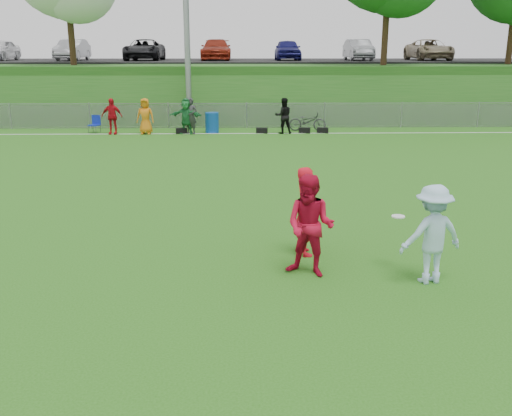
{
  "coord_description": "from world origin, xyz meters",
  "views": [
    {
      "loc": [
        -0.27,
        -9.39,
        4.04
      ],
      "look_at": [
        -0.02,
        0.5,
        1.23
      ],
      "focal_mm": 40.0,
      "sensor_mm": 36.0,
      "label": 1
    }
  ],
  "objects_px": {
    "player_blue": "(432,234)",
    "bicycle": "(307,121)",
    "frisbee": "(398,216)",
    "player_red_left": "(306,211)",
    "recycling_bin": "(212,123)",
    "player_red_center": "(310,226)"
  },
  "relations": [
    {
      "from": "player_red_left",
      "to": "recycling_bin",
      "type": "height_order",
      "value": "player_red_left"
    },
    {
      "from": "player_red_left",
      "to": "bicycle",
      "type": "height_order",
      "value": "player_red_left"
    },
    {
      "from": "recycling_bin",
      "to": "player_red_left",
      "type": "bearing_deg",
      "value": -80.95
    },
    {
      "from": "player_red_left",
      "to": "frisbee",
      "type": "distance_m",
      "value": 1.82
    },
    {
      "from": "player_red_center",
      "to": "bicycle",
      "type": "xyz_separation_m",
      "value": [
        2.04,
        18.48,
        -0.46
      ]
    },
    {
      "from": "player_blue",
      "to": "bicycle",
      "type": "distance_m",
      "value": 18.86
    },
    {
      "from": "frisbee",
      "to": "recycling_bin",
      "type": "xyz_separation_m",
      "value": [
        -4.32,
        17.74,
        -0.53
      ]
    },
    {
      "from": "player_red_left",
      "to": "player_red_center",
      "type": "height_order",
      "value": "player_red_center"
    },
    {
      "from": "player_red_center",
      "to": "recycling_bin",
      "type": "height_order",
      "value": "player_red_center"
    },
    {
      "from": "player_red_center",
      "to": "recycling_bin",
      "type": "relative_size",
      "value": 1.93
    },
    {
      "from": "player_red_center",
      "to": "player_blue",
      "type": "relative_size",
      "value": 1.06
    },
    {
      "from": "frisbee",
      "to": "bicycle",
      "type": "xyz_separation_m",
      "value": [
        0.38,
        18.18,
        -0.54
      ]
    },
    {
      "from": "player_red_left",
      "to": "player_red_center",
      "type": "distance_m",
      "value": 1.11
    },
    {
      "from": "player_red_center",
      "to": "player_blue",
      "type": "distance_m",
      "value": 2.12
    },
    {
      "from": "bicycle",
      "to": "player_blue",
      "type": "bearing_deg",
      "value": -173.52
    },
    {
      "from": "player_red_left",
      "to": "recycling_bin",
      "type": "bearing_deg",
      "value": -1.23
    },
    {
      "from": "frisbee",
      "to": "bicycle",
      "type": "relative_size",
      "value": 0.14
    },
    {
      "from": "bicycle",
      "to": "player_red_left",
      "type": "bearing_deg",
      "value": 179.78
    },
    {
      "from": "player_red_center",
      "to": "bicycle",
      "type": "height_order",
      "value": "player_red_center"
    },
    {
      "from": "player_blue",
      "to": "frisbee",
      "type": "relative_size",
      "value": 7.13
    },
    {
      "from": "recycling_bin",
      "to": "bicycle",
      "type": "xyz_separation_m",
      "value": [
        4.7,
        0.45,
        -0.01
      ]
    },
    {
      "from": "player_red_center",
      "to": "frisbee",
      "type": "relative_size",
      "value": 7.55
    }
  ]
}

